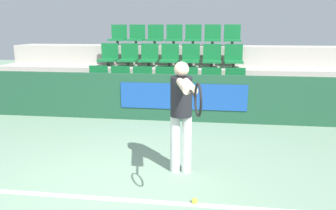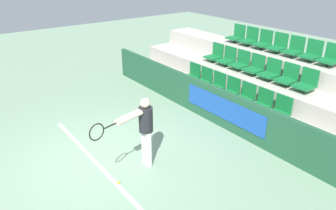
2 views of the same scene
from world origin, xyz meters
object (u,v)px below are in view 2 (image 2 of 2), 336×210
Objects in this scene: stadium_chair_10 at (255,66)px; stadium_chair_9 at (241,62)px; stadium_chair_0 at (192,74)px; stadium_chair_3 at (230,90)px; stadium_chair_15 at (249,38)px; tennis_ball at (118,183)px; stadium_chair_6 at (280,110)px; tennis_player at (143,127)px; stadium_chair_7 at (215,54)px; stadium_chair_11 at (271,71)px; stadium_chair_20 at (331,57)px; stadium_chair_1 at (204,79)px; stadium_chair_8 at (227,58)px; stadium_chair_5 at (262,103)px; stadium_chair_18 at (294,49)px; stadium_chair_4 at (245,96)px; stadium_chair_17 at (278,45)px; stadium_chair_2 at (216,84)px; stadium_chair_12 at (288,77)px; stadium_chair_13 at (306,82)px; stadium_chair_14 at (237,35)px; stadium_chair_16 at (263,41)px; stadium_chair_19 at (312,53)px.

stadium_chair_9 is at bearing 180.00° from stadium_chair_10.
stadium_chair_0 is 1.00× the size of stadium_chair_3.
stadium_chair_15 is 8.64× the size of tennis_ball.
stadium_chair_15 is (-2.68, 1.89, 0.96)m from stadium_chair_6.
stadium_chair_10 is 0.38× the size of tennis_player.
stadium_chair_7 is 1.00× the size of stadium_chair_9.
stadium_chair_11 reaches higher than tennis_ball.
stadium_chair_20 is at bearing 30.54° from stadium_chair_10.
stadium_chair_7 is (-0.54, 0.95, 0.48)m from stadium_chair_1.
tennis_player is at bearing 106.57° from tennis_ball.
stadium_chair_8 is (-2.68, 0.95, 0.48)m from stadium_chair_6.
stadium_chair_20 reaches higher than stadium_chair_7.
stadium_chair_20 is (0.54, 1.89, 0.96)m from stadium_chair_5.
stadium_chair_18 is 0.38× the size of tennis_player.
stadium_chair_9 reaches higher than stadium_chair_6.
stadium_chair_20 reaches higher than stadium_chair_3.
stadium_chair_1 is at bearing 180.00° from stadium_chair_4.
stadium_chair_17 is at bearing 130.29° from stadium_chair_6.
stadium_chair_2 and stadium_chair_6 have the same top height.
stadium_chair_4 is 1.51m from stadium_chair_9.
stadium_chair_0 is at bearing -119.47° from stadium_chair_8.
stadium_chair_5 is 2.88m from stadium_chair_7.
stadium_chair_12 is 5.10m from tennis_ball.
stadium_chair_9 and stadium_chair_13 have the same top height.
stadium_chair_14 and stadium_chair_18 have the same top height.
stadium_chair_1 is 1.51m from stadium_chair_10.
stadium_chair_10 is 1.00× the size of stadium_chair_15.
stadium_chair_16 is 1.61m from stadium_chair_19.
stadium_chair_14 is at bearing 180.00° from stadium_chair_15.
stadium_chair_14 is (0.00, 0.95, 0.48)m from stadium_chair_7.
stadium_chair_10 and stadium_chair_13 have the same top height.
stadium_chair_11 is 2.39m from stadium_chair_14.
stadium_chair_12 is 1.00× the size of stadium_chair_19.
stadium_chair_9 is at bearing 156.13° from stadium_chair_6.
tennis_player is at bearing -67.18° from stadium_chair_8.
stadium_chair_14 is 1.00× the size of stadium_chair_19.
stadium_chair_3 is at bearing 180.00° from stadium_chair_6.
stadium_chair_18 is (0.00, 0.95, 0.48)m from stadium_chair_11.
stadium_chair_2 is at bearing -138.50° from stadium_chair_11.
stadium_chair_20 is (1.07, 1.89, 0.96)m from stadium_chair_4.
stadium_chair_16 is (1.07, 1.89, 0.96)m from stadium_chair_0.
stadium_chair_1 is 1.06m from stadium_chair_8.
stadium_chair_19 reaches higher than stadium_chair_10.
stadium_chair_8 is at bearing 180.00° from stadium_chair_9.
stadium_chair_8 is 1.00× the size of stadium_chair_20.
stadium_chair_3 is 1.00× the size of stadium_chair_15.
stadium_chair_19 is (0.54, 0.95, 0.48)m from stadium_chair_11.
stadium_chair_3 is at bearing -49.71° from stadium_chair_14.
stadium_chair_9 is at bearing 180.00° from stadium_chair_11.
stadium_chair_8 is 2.88m from stadium_chair_20.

